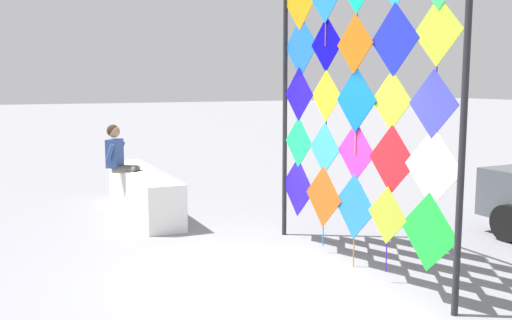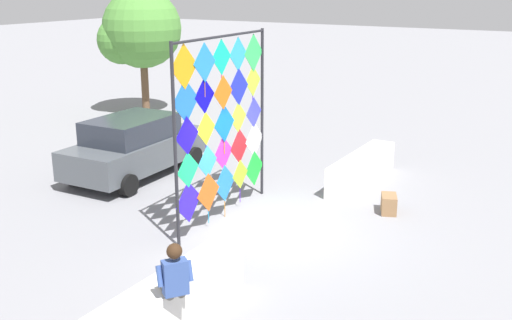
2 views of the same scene
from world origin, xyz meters
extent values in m
plane|color=gray|center=(0.00, 0.00, 0.00)|extent=(120.00, 120.00, 0.00)
cube|color=silver|center=(-4.05, -0.40, 0.39)|extent=(3.37, 0.64, 0.78)
cylinder|color=#232328|center=(-1.64, 1.28, 2.05)|extent=(0.07, 0.07, 4.10)
cylinder|color=#232328|center=(1.96, 1.44, 2.05)|extent=(0.07, 0.07, 4.10)
cube|color=#2916CF|center=(-1.24, 1.30, 0.83)|extent=(0.89, 0.05, 0.89)
cube|color=#D35516|center=(-0.52, 1.31, 0.81)|extent=(0.87, 0.05, 0.87)
cylinder|color=#16A0E5|center=(-0.52, 1.32, 0.24)|extent=(0.02, 0.02, 0.28)
cube|color=blue|center=(0.18, 1.36, 0.81)|extent=(0.86, 0.05, 0.86)
cylinder|color=orange|center=(0.18, 1.37, 0.17)|extent=(0.02, 0.02, 0.41)
cube|color=#A2D829|center=(0.85, 1.38, 0.83)|extent=(0.70, 0.04, 0.70)
cylinder|color=#5616E5|center=(0.85, 1.39, 0.31)|extent=(0.02, 0.02, 0.35)
cube|color=#1CEC35|center=(1.54, 1.41, 0.79)|extent=(0.87, 0.05, 0.88)
cube|color=#19D573|center=(-1.23, 1.30, 1.51)|extent=(0.75, 0.05, 0.75)
cube|color=#319BD2|center=(-0.51, 1.32, 1.49)|extent=(0.72, 0.04, 0.72)
cube|color=#D62AAB|center=(0.17, 1.38, 1.51)|extent=(0.77, 0.05, 0.77)
cube|color=red|center=(0.87, 1.40, 1.50)|extent=(0.82, 0.05, 0.82)
cylinder|color=#16E5DD|center=(0.87, 1.41, 0.97)|extent=(0.02, 0.02, 0.24)
cube|color=white|center=(1.56, 1.42, 1.50)|extent=(0.86, 0.05, 0.86)
cube|color=#170BD0|center=(-1.22, 1.29, 2.22)|extent=(0.78, 0.05, 0.78)
cylinder|color=#D8E516|center=(-1.22, 1.30, 1.67)|extent=(0.02, 0.02, 0.31)
cube|color=yellow|center=(-0.52, 1.34, 2.21)|extent=(0.70, 0.04, 0.70)
cylinder|color=#1618E5|center=(-0.52, 1.35, 1.72)|extent=(0.02, 0.02, 0.28)
cube|color=blue|center=(0.18, 1.35, 2.18)|extent=(0.83, 0.05, 0.83)
cylinder|color=orange|center=(0.18, 1.36, 1.63)|extent=(0.02, 0.02, 0.27)
cube|color=#ACD52B|center=(0.84, 1.40, 2.19)|extent=(0.71, 0.04, 0.71)
cylinder|color=#4816E5|center=(0.83, 1.41, 1.72)|extent=(0.02, 0.02, 0.22)
cube|color=#393DF5|center=(1.53, 1.41, 2.17)|extent=(0.73, 0.04, 0.73)
cylinder|color=yellow|center=(1.53, 1.42, 1.69)|extent=(0.02, 0.02, 0.24)
cube|color=blue|center=(-1.21, 1.31, 2.91)|extent=(0.88, 0.05, 0.88)
cube|color=#0805CD|center=(-0.54, 1.34, 2.91)|extent=(0.74, 0.04, 0.74)
cube|color=orange|center=(0.15, 1.34, 2.87)|extent=(0.74, 0.04, 0.74)
cylinder|color=#1692E5|center=(0.14, 1.35, 2.33)|extent=(0.02, 0.02, 0.34)
cube|color=#1A27ED|center=(0.86, 1.40, 2.88)|extent=(0.84, 0.05, 0.84)
cylinder|color=yellow|center=(0.86, 1.41, 2.24)|extent=(0.02, 0.02, 0.44)
cube|color=#BEF931|center=(1.53, 1.44, 2.92)|extent=(0.72, 0.04, 0.72)
cylinder|color=#5316E5|center=(1.53, 1.45, 2.42)|extent=(0.02, 0.02, 0.28)
cylinder|color=orange|center=(-0.54, 1.33, 3.03)|extent=(0.02, 0.02, 0.30)
cylinder|color=#E51655|center=(0.14, 1.37, 3.11)|extent=(0.02, 0.02, 0.27)
cylinder|color=#E54216|center=(0.85, 1.41, 3.02)|extent=(0.02, 0.02, 0.42)
cylinder|color=#666056|center=(-4.06, -0.54, 0.39)|extent=(0.11, 0.11, 0.78)
cylinder|color=#666056|center=(-4.18, -0.72, 0.81)|extent=(0.36, 0.42, 0.13)
cube|color=navy|center=(-4.02, -0.49, 0.04)|extent=(0.22, 0.25, 0.09)
cylinder|color=#666056|center=(-4.20, -0.44, 0.39)|extent=(0.11, 0.11, 0.78)
cylinder|color=#666056|center=(-4.32, -0.62, 0.81)|extent=(0.36, 0.42, 0.13)
cube|color=navy|center=(-4.16, -0.39, 0.04)|extent=(0.22, 0.25, 0.09)
cube|color=#334C8C|center=(-4.38, -0.84, 1.10)|extent=(0.41, 0.37, 0.52)
sphere|color=#A37556|center=(-4.38, -0.84, 1.50)|extent=(0.22, 0.22, 0.22)
sphere|color=#382314|center=(-4.39, -0.85, 1.51)|extent=(0.22, 0.22, 0.22)
cylinder|color=#334C8C|center=(-4.19, -0.95, 1.15)|extent=(0.17, 0.19, 0.31)
cylinder|color=#334C8C|center=(-4.55, -0.69, 1.15)|extent=(0.17, 0.19, 0.31)
cylinder|color=black|center=(0.11, 4.21, 0.28)|extent=(0.58, 0.25, 0.57)
camera|label=1|loc=(6.39, -2.81, 2.41)|focal=40.91mm
camera|label=2|loc=(-10.47, -5.82, 5.15)|focal=42.40mm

